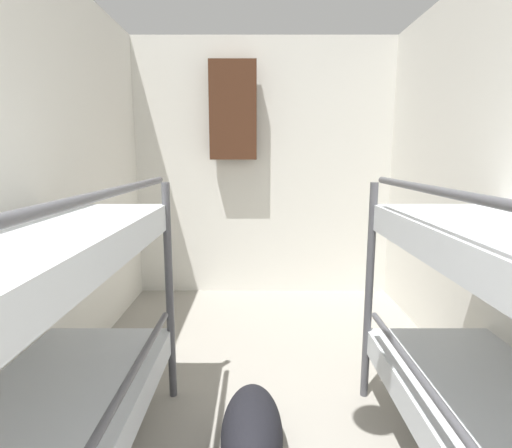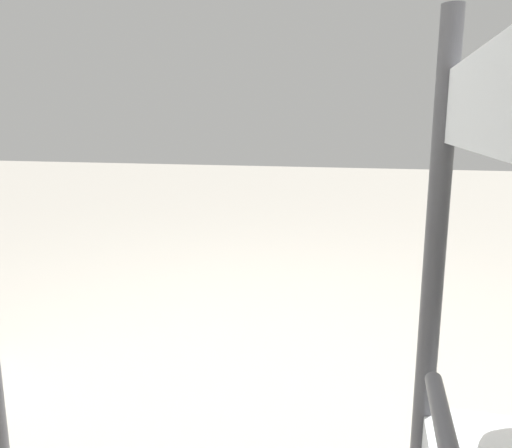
% 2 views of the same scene
% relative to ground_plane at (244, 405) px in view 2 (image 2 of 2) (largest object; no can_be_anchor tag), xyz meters
% --- Properties ---
extents(ground_plane, '(20.00, 20.00, 0.00)m').
position_rel_ground_plane_xyz_m(ground_plane, '(0.00, 0.00, 0.00)').
color(ground_plane, gray).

